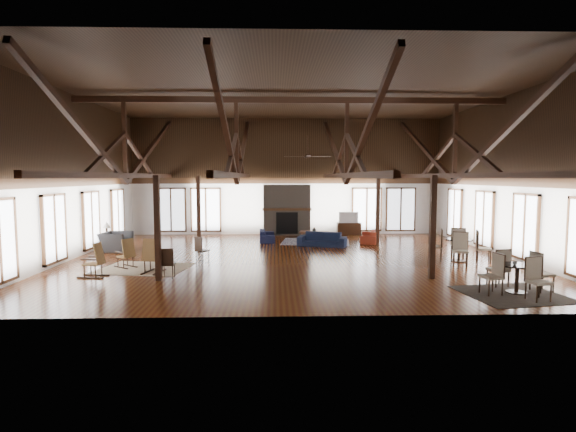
{
  "coord_description": "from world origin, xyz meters",
  "views": [
    {
      "loc": [
        -0.63,
        -16.43,
        2.99
      ],
      "look_at": [
        -0.11,
        1.0,
        1.48
      ],
      "focal_mm": 28.0,
      "sensor_mm": 36.0,
      "label": 1
    }
  ],
  "objects_px": {
    "coffee_table": "(314,233)",
    "armchair": "(116,242)",
    "sofa_navy_left": "(267,236)",
    "sofa_navy_front": "(322,239)",
    "cafe_table_near": "(517,273)",
    "cafe_table_far": "(459,246)",
    "sofa_orange": "(369,236)",
    "tv_console": "(349,229)"
  },
  "relations": [
    {
      "from": "sofa_navy_left",
      "to": "armchair",
      "type": "height_order",
      "value": "armchair"
    },
    {
      "from": "coffee_table",
      "to": "cafe_table_far",
      "type": "bearing_deg",
      "value": -35.5
    },
    {
      "from": "armchair",
      "to": "sofa_navy_front",
      "type": "bearing_deg",
      "value": -78.92
    },
    {
      "from": "tv_console",
      "to": "cafe_table_near",
      "type": "bearing_deg",
      "value": -78.77
    },
    {
      "from": "sofa_navy_left",
      "to": "armchair",
      "type": "bearing_deg",
      "value": 111.86
    },
    {
      "from": "armchair",
      "to": "cafe_table_near",
      "type": "xyz_separation_m",
      "value": [
        12.68,
        -6.97,
        0.14
      ]
    },
    {
      "from": "coffee_table",
      "to": "armchair",
      "type": "xyz_separation_m",
      "value": [
        -8.23,
        -2.24,
        -0.06
      ]
    },
    {
      "from": "sofa_navy_front",
      "to": "coffee_table",
      "type": "bearing_deg",
      "value": 119.14
    },
    {
      "from": "sofa_orange",
      "to": "tv_console",
      "type": "xyz_separation_m",
      "value": [
        -0.47,
        2.74,
        0.04
      ]
    },
    {
      "from": "coffee_table",
      "to": "cafe_table_near",
      "type": "relative_size",
      "value": 0.69
    },
    {
      "from": "cafe_table_far",
      "to": "sofa_navy_front",
      "type": "bearing_deg",
      "value": 140.91
    },
    {
      "from": "sofa_navy_left",
      "to": "coffee_table",
      "type": "bearing_deg",
      "value": -102.87
    },
    {
      "from": "sofa_navy_front",
      "to": "cafe_table_far",
      "type": "distance_m",
      "value": 5.79
    },
    {
      "from": "cafe_table_near",
      "to": "armchair",
      "type": "bearing_deg",
      "value": 151.21
    },
    {
      "from": "armchair",
      "to": "cafe_table_near",
      "type": "distance_m",
      "value": 14.47
    },
    {
      "from": "cafe_table_far",
      "to": "armchair",
      "type": "bearing_deg",
      "value": 168.57
    },
    {
      "from": "sofa_orange",
      "to": "cafe_table_far",
      "type": "relative_size",
      "value": 0.84
    },
    {
      "from": "sofa_navy_front",
      "to": "armchair",
      "type": "xyz_separation_m",
      "value": [
        -8.47,
        -1.03,
        0.08
      ]
    },
    {
      "from": "coffee_table",
      "to": "armchair",
      "type": "bearing_deg",
      "value": -154.55
    },
    {
      "from": "coffee_table",
      "to": "tv_console",
      "type": "bearing_deg",
      "value": 63.37
    },
    {
      "from": "sofa_orange",
      "to": "cafe_table_far",
      "type": "distance_m",
      "value": 5.36
    },
    {
      "from": "sofa_navy_left",
      "to": "tv_console",
      "type": "bearing_deg",
      "value": -62.87
    },
    {
      "from": "sofa_navy_left",
      "to": "armchair",
      "type": "relative_size",
      "value": 1.51
    },
    {
      "from": "cafe_table_near",
      "to": "cafe_table_far",
      "type": "relative_size",
      "value": 0.93
    },
    {
      "from": "tv_console",
      "to": "coffee_table",
      "type": "bearing_deg",
      "value": -126.87
    },
    {
      "from": "tv_console",
      "to": "sofa_navy_front",
      "type": "bearing_deg",
      "value": -114.73
    },
    {
      "from": "sofa_navy_front",
      "to": "cafe_table_far",
      "type": "height_order",
      "value": "cafe_table_far"
    },
    {
      "from": "armchair",
      "to": "tv_console",
      "type": "relative_size",
      "value": 0.96
    },
    {
      "from": "armchair",
      "to": "sofa_orange",
      "type": "bearing_deg",
      "value": -73.97
    },
    {
      "from": "sofa_navy_left",
      "to": "cafe_table_far",
      "type": "height_order",
      "value": "cafe_table_far"
    },
    {
      "from": "sofa_orange",
      "to": "cafe_table_near",
      "type": "xyz_separation_m",
      "value": [
        1.91,
        -9.23,
        0.25
      ]
    },
    {
      "from": "armchair",
      "to": "cafe_table_near",
      "type": "bearing_deg",
      "value": -114.63
    },
    {
      "from": "cafe_table_near",
      "to": "sofa_navy_left",
      "type": "bearing_deg",
      "value": 124.46
    },
    {
      "from": "sofa_navy_front",
      "to": "cafe_table_far",
      "type": "xyz_separation_m",
      "value": [
        4.49,
        -3.65,
        0.26
      ]
    },
    {
      "from": "sofa_orange",
      "to": "cafe_table_far",
      "type": "bearing_deg",
      "value": 38.77
    },
    {
      "from": "coffee_table",
      "to": "cafe_table_far",
      "type": "height_order",
      "value": "cafe_table_far"
    },
    {
      "from": "sofa_navy_front",
      "to": "coffee_table",
      "type": "distance_m",
      "value": 1.24
    },
    {
      "from": "cafe_table_far",
      "to": "sofa_orange",
      "type": "bearing_deg",
      "value": 114.16
    },
    {
      "from": "coffee_table",
      "to": "armchair",
      "type": "relative_size",
      "value": 1.18
    },
    {
      "from": "sofa_orange",
      "to": "tv_console",
      "type": "distance_m",
      "value": 2.78
    },
    {
      "from": "sofa_navy_front",
      "to": "sofa_orange",
      "type": "xyz_separation_m",
      "value": [
        2.3,
        1.24,
        -0.03
      ]
    },
    {
      "from": "sofa_navy_left",
      "to": "cafe_table_far",
      "type": "relative_size",
      "value": 0.82
    }
  ]
}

